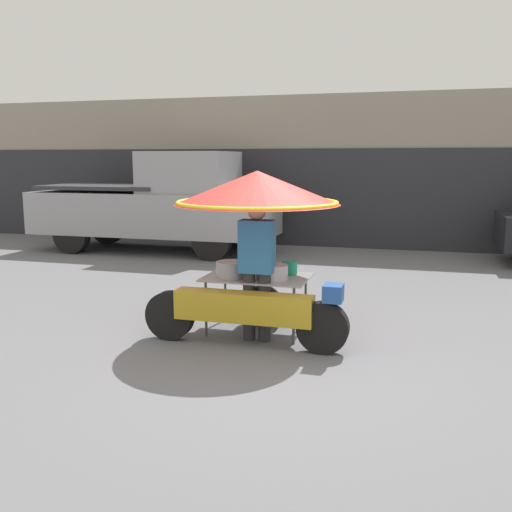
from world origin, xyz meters
name	(u,v)px	position (x,y,z in m)	size (l,w,h in m)	color
ground_plane	(273,355)	(0.00, 0.00, 0.00)	(36.00, 36.00, 0.00)	slate
shopfront_building	(360,171)	(0.00, 8.59, 1.73)	(28.00, 2.06, 3.47)	gray
vendor_motorcycle_cart	(256,208)	(-0.38, 0.70, 1.47)	(2.30, 1.91, 1.90)	black
vendor_person	(257,264)	(-0.30, 0.44, 0.88)	(0.38, 0.22, 1.58)	#2D2D33
pickup_truck	(160,205)	(-4.03, 5.88, 1.04)	(5.38, 1.76, 2.18)	black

